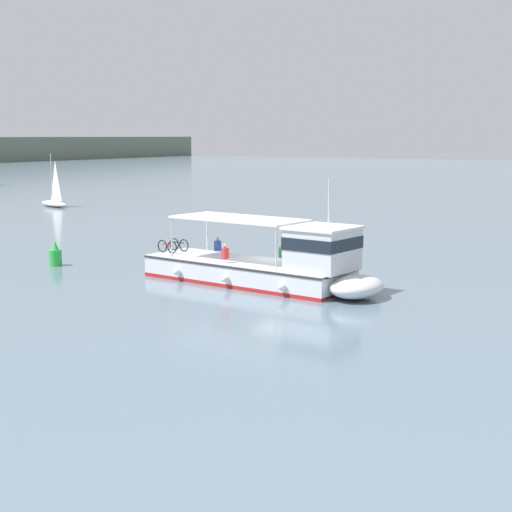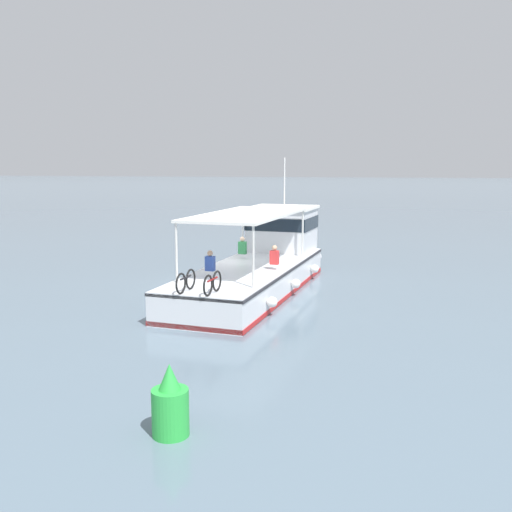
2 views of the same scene
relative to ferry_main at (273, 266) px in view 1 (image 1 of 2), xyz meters
The scene contains 4 objects.
ground_plane 1.98m from the ferry_main, 17.46° to the left, with size 400.00×400.00×0.00m, color slate.
ferry_main is the anchor object (origin of this frame).
sailboat_mid_channel 47.42m from the ferry_main, 57.55° to the left, with size 2.86×5.00×5.40m.
channel_buoy 13.45m from the ferry_main, 93.75° to the left, with size 0.70×0.70×1.40m.
Camera 1 is at (-33.30, -18.38, 7.17)m, focal length 54.26 mm.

